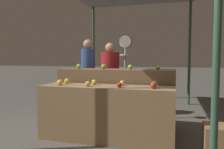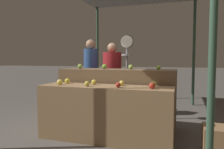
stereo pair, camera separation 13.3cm
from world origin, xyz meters
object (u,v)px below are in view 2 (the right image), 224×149
at_px(produce_scale, 127,59).
at_px(person_vendor_at_scale, 112,74).
at_px(person_customer_left, 91,70).
at_px(wooden_crate_side, 219,141).

xyz_separation_m(produce_scale, person_vendor_at_scale, (-0.41, 0.35, -0.32)).
bearing_deg(produce_scale, person_vendor_at_scale, 139.69).
xyz_separation_m(person_vendor_at_scale, person_customer_left, (-0.56, 0.12, 0.08)).
distance_m(produce_scale, person_vendor_at_scale, 0.63).
relative_size(produce_scale, wooden_crate_side, 4.55).
bearing_deg(person_vendor_at_scale, produce_scale, 153.91).
distance_m(person_customer_left, wooden_crate_side, 3.08).
bearing_deg(person_customer_left, person_vendor_at_scale, 165.03).
xyz_separation_m(person_customer_left, wooden_crate_side, (2.46, -1.68, -0.78)).
distance_m(person_vendor_at_scale, wooden_crate_side, 2.56).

